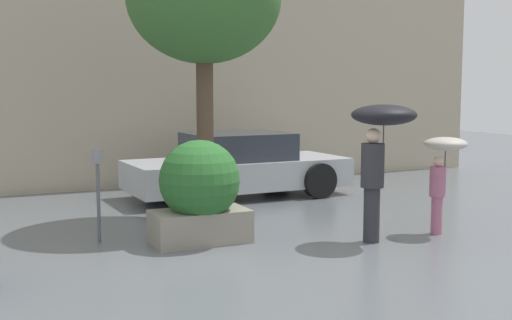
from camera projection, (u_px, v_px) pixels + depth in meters
The scene contains 7 objects.
ground_plane at pixel (255, 258), 8.06m from camera, with size 40.00×40.00×0.00m, color slate.
building_facade at pixel (129, 47), 13.61m from camera, with size 18.00×0.30×6.00m.
planter_box at pixel (200, 191), 8.81m from camera, with size 1.33×1.12×1.43m.
person_adult at pixel (380, 136), 8.77m from camera, with size 0.89×0.89×1.91m.
person_child at pixel (443, 161), 9.32m from camera, with size 0.62×0.62×1.43m.
parked_car_near at pixel (238, 167), 12.66m from camera, with size 4.37×2.14×1.26m.
parking_meter at pixel (98, 176), 8.81m from camera, with size 0.14×0.14×1.30m.
Camera 1 is at (-3.25, -7.17, 2.12)m, focal length 45.00 mm.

